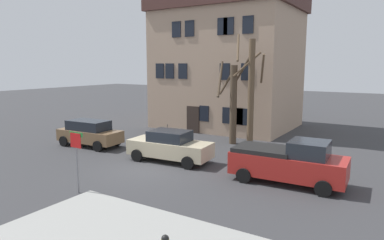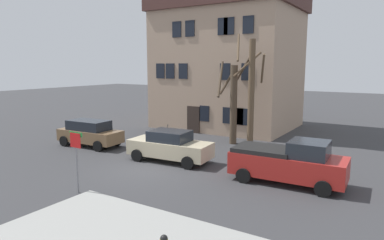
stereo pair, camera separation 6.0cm
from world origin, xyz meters
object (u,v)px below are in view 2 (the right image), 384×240
object	(u,v)px
car_beige_sedan	(170,146)
street_sign_pole	(76,150)
pickup_truck_red	(289,162)
building_main	(228,60)
bicycle_leaning	(170,133)
tree_bare_near	(233,101)
tree_bare_mid	(251,91)
car_brown_wagon	(90,133)

from	to	relation	value
car_beige_sedan	street_sign_pole	size ratio (longest dim) A/B	1.85
pickup_truck_red	building_main	bearing A→B (deg)	126.85
street_sign_pole	bicycle_leaning	xyz separation A→B (m)	(-3.14, 10.85, -1.45)
building_main	street_sign_pole	xyz separation A→B (m)	(1.93, -17.80, -3.84)
car_beige_sedan	bicycle_leaning	xyz separation A→B (m)	(-3.56, 4.91, -0.50)
tree_bare_near	tree_bare_mid	world-z (taller)	tree_bare_mid
car_brown_wagon	car_beige_sedan	world-z (taller)	car_beige_sedan
car_brown_wagon	street_sign_pole	size ratio (longest dim) A/B	1.72
building_main	tree_bare_mid	bearing A→B (deg)	-53.25
tree_bare_mid	car_beige_sedan	bearing A→B (deg)	-114.00
pickup_truck_red	bicycle_leaning	size ratio (longest dim) A/B	2.92
car_brown_wagon	pickup_truck_red	xyz separation A→B (m)	(13.18, -0.28, 0.09)
car_brown_wagon	bicycle_leaning	xyz separation A→B (m)	(3.02, 4.73, -0.52)
car_brown_wagon	street_sign_pole	xyz separation A→B (m)	(6.15, -6.13, 0.93)
car_beige_sedan	street_sign_pole	xyz separation A→B (m)	(-0.42, -5.94, 0.95)
tree_bare_mid	building_main	bearing A→B (deg)	126.75
tree_bare_mid	pickup_truck_red	world-z (taller)	tree_bare_mid
building_main	car_brown_wagon	world-z (taller)	building_main
building_main	bicycle_leaning	distance (m)	8.81
car_brown_wagon	bicycle_leaning	distance (m)	5.63
street_sign_pole	car_beige_sedan	bearing A→B (deg)	85.94
building_main	car_brown_wagon	xyz separation A→B (m)	(-4.22, -11.67, -4.77)
car_brown_wagon	tree_bare_mid	bearing A→B (deg)	30.33
pickup_truck_red	car_brown_wagon	bearing A→B (deg)	178.80
building_main	pickup_truck_red	bearing A→B (deg)	-53.15
pickup_truck_red	bicycle_leaning	world-z (taller)	pickup_truck_red
building_main	bicycle_leaning	world-z (taller)	building_main
pickup_truck_red	car_beige_sedan	bearing A→B (deg)	179.21
tree_bare_near	bicycle_leaning	bearing A→B (deg)	-168.46
tree_bare_near	pickup_truck_red	world-z (taller)	tree_bare_near
tree_bare_near	street_sign_pole	distance (m)	11.92
car_brown_wagon	car_beige_sedan	xyz separation A→B (m)	(6.58, -0.18, -0.02)
building_main	pickup_truck_red	distance (m)	15.65
building_main	pickup_truck_red	xyz separation A→B (m)	(8.96, -11.95, -4.68)
bicycle_leaning	tree_bare_near	bearing A→B (deg)	11.54
building_main	tree_bare_mid	size ratio (longest dim) A/B	1.56
car_beige_sedan	bicycle_leaning	world-z (taller)	car_beige_sedan
tree_bare_mid	bicycle_leaning	xyz separation A→B (m)	(-5.98, -0.54, -3.31)
building_main	street_sign_pole	size ratio (longest dim) A/B	4.40
tree_bare_near	car_beige_sedan	xyz separation A→B (m)	(-1.00, -5.84, -2.04)
pickup_truck_red	tree_bare_mid	bearing A→B (deg)	126.97
street_sign_pole	building_main	bearing A→B (deg)	96.20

